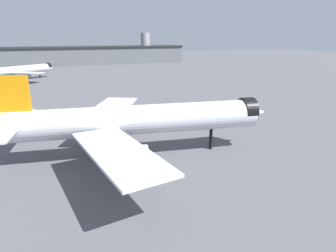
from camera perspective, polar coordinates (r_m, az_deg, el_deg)
The scene contains 7 objects.
ground at distance 56.21m, azimuth -7.59°, elevation -7.23°, with size 900.00×900.00×0.00m, color #56565B.
airliner_near_gate at distance 56.99m, azimuth -7.06°, elevation 1.08°, with size 58.04×52.39×16.81m.
airliner_far_taxiway at distance 182.97m, azimuth -27.57°, elevation 9.79°, with size 39.61×35.11×13.15m.
terminal_building at distance 271.25m, azimuth -22.42°, elevation 12.71°, with size 249.15×44.24×27.85m.
service_truck_front at distance 91.08m, azimuth 0.27°, elevation 3.48°, with size 3.17×5.75×3.00m.
baggage_tug_wing at distance 89.70m, azimuth -16.82°, elevation 2.12°, with size 2.39×3.44×1.85m.
baggage_cart_trailing at distance 79.29m, azimuth -28.95°, elevation -1.25°, with size 2.65×2.83×1.82m.
Camera 1 is at (-11.84, -49.91, 22.99)m, focal length 30.69 mm.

